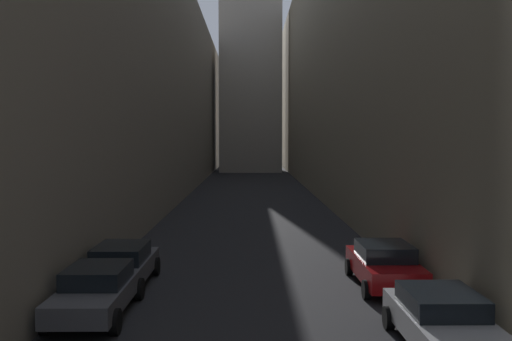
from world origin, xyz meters
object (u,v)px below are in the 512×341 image
object	(u,v)px
parked_car_left_far	(122,264)
parked_car_right_third	(441,319)
parked_car_right_far	(384,264)
parked_car_left_third	(97,290)

from	to	relation	value
parked_car_left_far	parked_car_right_third	distance (m)	10.52
parked_car_left_far	parked_car_right_far	xyz separation A→B (m)	(8.80, -0.02, -0.00)
parked_car_left_third	parked_car_left_far	size ratio (longest dim) A/B	1.02
parked_car_right_third	parked_car_right_far	distance (m)	5.73
parked_car_left_far	parked_car_right_far	distance (m)	8.80
parked_car_left_third	parked_car_left_far	xyz separation A→B (m)	(0.00, 3.10, 0.02)
parked_car_left_far	parked_car_right_third	world-z (taller)	parked_car_left_far
parked_car_left_third	parked_car_right_third	bearing A→B (deg)	-106.79
parked_car_left_third	parked_car_right_third	world-z (taller)	parked_car_left_third
parked_car_right_third	parked_car_left_third	bearing A→B (deg)	73.21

